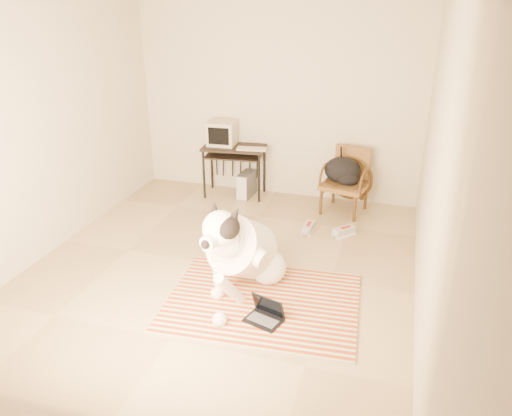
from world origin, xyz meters
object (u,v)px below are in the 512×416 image
at_px(laptop, 265,314).
at_px(computer_desk, 234,154).
at_px(crt_monitor, 222,133).
at_px(backpack, 343,172).
at_px(dog, 242,251).
at_px(pc_tower, 246,185).
at_px(rattan_chair, 346,181).

relative_size(laptop, computer_desk, 0.41).
bearing_deg(crt_monitor, backpack, -5.81).
distance_m(dog, crt_monitor, 2.67).
xyz_separation_m(dog, computer_desk, (-0.89, 2.34, 0.21)).
height_order(pc_tower, backpack, backpack).
xyz_separation_m(laptop, rattan_chair, (0.35, 2.71, 0.35)).
bearing_deg(dog, computer_desk, 110.79).
distance_m(computer_desk, backpack, 1.57).
bearing_deg(backpack, dog, -106.95).
height_order(computer_desk, pc_tower, computer_desk).
height_order(dog, backpack, dog).
xyz_separation_m(dog, rattan_chair, (0.72, 2.24, 0.01)).
bearing_deg(computer_desk, rattan_chair, -3.49).
bearing_deg(laptop, backpack, 83.45).
relative_size(dog, computer_desk, 1.61).
relative_size(pc_tower, backpack, 0.83).
bearing_deg(laptop, computer_desk, 114.11).
distance_m(laptop, rattan_chair, 2.75).
bearing_deg(computer_desk, dog, -69.21).
xyz_separation_m(laptop, crt_monitor, (-1.45, 2.87, 0.82)).
xyz_separation_m(dog, laptop, (0.37, -0.47, -0.34)).
relative_size(dog, crt_monitor, 3.69).
distance_m(laptop, computer_desk, 3.12).
xyz_separation_m(computer_desk, rattan_chair, (1.61, -0.10, -0.20)).
bearing_deg(dog, laptop, -51.81).
relative_size(dog, pc_tower, 3.70).
distance_m(pc_tower, rattan_chair, 1.45).
xyz_separation_m(laptop, pc_tower, (-1.07, 2.80, 0.10)).
relative_size(laptop, pc_tower, 0.94).
bearing_deg(crt_monitor, rattan_chair, -5.06).
height_order(pc_tower, rattan_chair, rattan_chair).
xyz_separation_m(dog, backpack, (0.68, 2.22, 0.14)).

